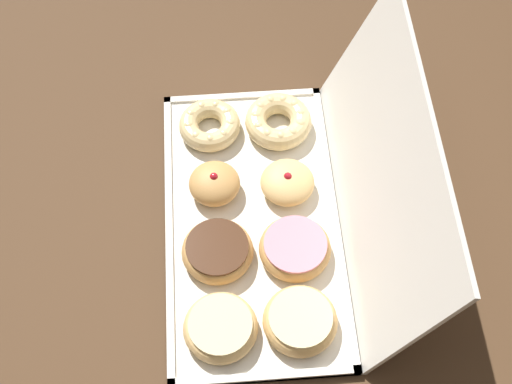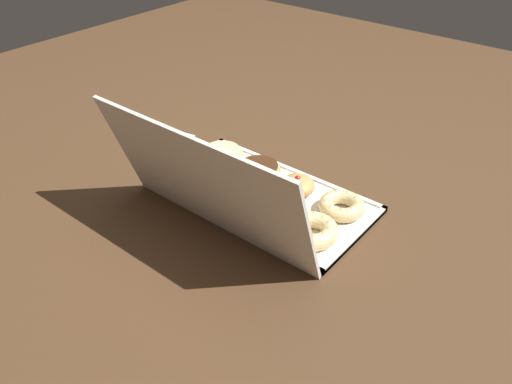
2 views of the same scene
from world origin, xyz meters
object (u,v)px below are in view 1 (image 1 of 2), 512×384
(donut_box, at_px, (252,222))
(glazed_ring_donut_7, at_px, (300,321))
(glazed_ring_donut_3, at_px, (221,327))
(cruller_donut_4, at_px, (278,121))
(jelly_filled_donut_1, at_px, (214,183))
(jelly_filled_donut_5, at_px, (287,182))
(pink_frosted_donut_6, at_px, (295,248))
(chocolate_frosted_donut_2, at_px, (218,251))
(cruller_donut_0, at_px, (210,125))

(donut_box, distance_m, glazed_ring_donut_7, 0.20)
(glazed_ring_donut_3, relative_size, cruller_donut_4, 0.96)
(jelly_filled_donut_1, distance_m, glazed_ring_donut_7, 0.28)
(jelly_filled_donut_1, relative_size, jelly_filled_donut_5, 0.94)
(glazed_ring_donut_3, relative_size, pink_frosted_donut_6, 0.98)
(donut_box, height_order, jelly_filled_donut_5, jelly_filled_donut_5)
(jelly_filled_donut_1, relative_size, pink_frosted_donut_6, 0.74)
(chocolate_frosted_donut_2, height_order, glazed_ring_donut_7, glazed_ring_donut_7)
(jelly_filled_donut_1, height_order, jelly_filled_donut_5, jelly_filled_donut_1)
(glazed_ring_donut_3, xyz_separation_m, pink_frosted_donut_6, (-0.12, 0.13, 0.00))
(chocolate_frosted_donut_2, relative_size, glazed_ring_donut_7, 1.01)
(cruller_donut_0, xyz_separation_m, jelly_filled_donut_1, (0.13, 0.00, 0.00))
(cruller_donut_0, relative_size, pink_frosted_donut_6, 0.94)
(jelly_filled_donut_1, bearing_deg, chocolate_frosted_donut_2, -0.41)
(pink_frosted_donut_6, relative_size, glazed_ring_donut_7, 1.02)
(jelly_filled_donut_5, xyz_separation_m, pink_frosted_donut_6, (0.12, 0.00, -0.00))
(glazed_ring_donut_7, bearing_deg, chocolate_frosted_donut_2, -136.69)
(pink_frosted_donut_6, bearing_deg, jelly_filled_donut_1, -136.03)
(donut_box, xyz_separation_m, cruller_donut_0, (-0.19, -0.06, 0.02))
(donut_box, relative_size, cruller_donut_4, 4.51)
(chocolate_frosted_donut_2, relative_size, glazed_ring_donut_3, 1.01)
(jelly_filled_donut_1, xyz_separation_m, chocolate_frosted_donut_2, (0.12, -0.00, -0.01))
(cruller_donut_0, relative_size, cruller_donut_4, 0.92)
(donut_box, distance_m, jelly_filled_donut_5, 0.09)
(donut_box, bearing_deg, glazed_ring_donut_7, 17.79)
(cruller_donut_4, height_order, jelly_filled_donut_5, jelly_filled_donut_5)
(cruller_donut_0, height_order, jelly_filled_donut_5, jelly_filled_donut_5)
(glazed_ring_donut_3, distance_m, cruller_donut_4, 0.39)
(donut_box, height_order, chocolate_frosted_donut_2, chocolate_frosted_donut_2)
(donut_box, distance_m, jelly_filled_donut_1, 0.09)
(glazed_ring_donut_3, bearing_deg, jelly_filled_donut_5, 153.07)
(glazed_ring_donut_3, xyz_separation_m, glazed_ring_donut_7, (-0.00, 0.12, 0.00))
(jelly_filled_donut_1, xyz_separation_m, pink_frosted_donut_6, (0.13, 0.12, -0.00))
(jelly_filled_donut_1, distance_m, pink_frosted_donut_6, 0.18)
(jelly_filled_donut_1, xyz_separation_m, glazed_ring_donut_7, (0.25, 0.12, -0.00))
(cruller_donut_0, distance_m, jelly_filled_donut_1, 0.13)
(cruller_donut_4, distance_m, glazed_ring_donut_7, 0.37)
(pink_frosted_donut_6, distance_m, glazed_ring_donut_7, 0.12)
(donut_box, bearing_deg, cruller_donut_0, -161.82)
(jelly_filled_donut_5, bearing_deg, donut_box, -47.62)
(glazed_ring_donut_3, bearing_deg, pink_frosted_donut_6, 134.57)
(donut_box, xyz_separation_m, glazed_ring_donut_3, (0.19, -0.06, 0.02))
(glazed_ring_donut_7, bearing_deg, cruller_donut_0, -162.01)
(donut_box, bearing_deg, jelly_filled_donut_1, -137.17)
(jelly_filled_donut_5, distance_m, pink_frosted_donut_6, 0.12)
(cruller_donut_0, bearing_deg, donut_box, 18.18)
(cruller_donut_0, relative_size, jelly_filled_donut_5, 1.19)
(jelly_filled_donut_1, bearing_deg, glazed_ring_donut_7, 25.40)
(cruller_donut_0, relative_size, chocolate_frosted_donut_2, 0.95)
(glazed_ring_donut_3, bearing_deg, glazed_ring_donut_7, 90.79)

